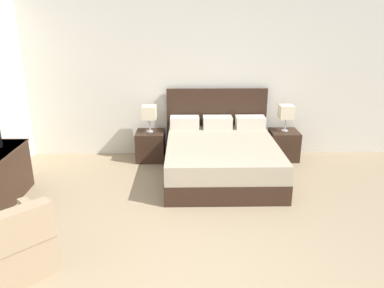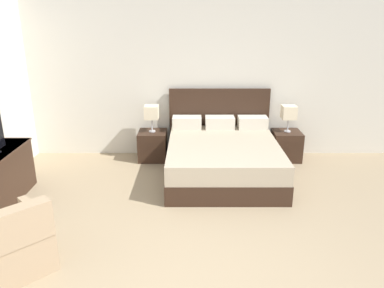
% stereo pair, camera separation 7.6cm
% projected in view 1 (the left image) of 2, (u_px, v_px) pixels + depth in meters
% --- Properties ---
extents(wall_back, '(7.03, 0.06, 2.72)m').
position_uv_depth(wall_back, '(197.00, 78.00, 6.39)').
color(wall_back, silver).
rests_on(wall_back, ground).
extents(bed, '(1.73, 2.00, 1.19)m').
position_uv_depth(bed, '(221.00, 156.00, 5.78)').
color(bed, '#332116').
rests_on(bed, ground).
extents(nightstand_left, '(0.47, 0.47, 0.50)m').
position_uv_depth(nightstand_left, '(150.00, 146.00, 6.43)').
color(nightstand_left, '#332116').
rests_on(nightstand_left, ground).
extents(nightstand_right, '(0.47, 0.47, 0.50)m').
position_uv_depth(nightstand_right, '(283.00, 145.00, 6.47)').
color(nightstand_right, '#332116').
rests_on(nightstand_right, ground).
extents(table_lamp_left, '(0.23, 0.23, 0.45)m').
position_uv_depth(table_lamp_left, '(149.00, 113.00, 6.24)').
color(table_lamp_left, '#B7B7BC').
rests_on(table_lamp_left, nightstand_left).
extents(table_lamp_right, '(0.23, 0.23, 0.45)m').
position_uv_depth(table_lamp_right, '(286.00, 112.00, 6.28)').
color(table_lamp_right, '#B7B7BC').
rests_on(table_lamp_right, nightstand_right).
extents(armchair_by_window, '(0.97, 0.97, 0.76)m').
position_uv_depth(armchair_by_window, '(10.00, 248.00, 3.53)').
color(armchair_by_window, '#9E8466').
rests_on(armchair_by_window, ground).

